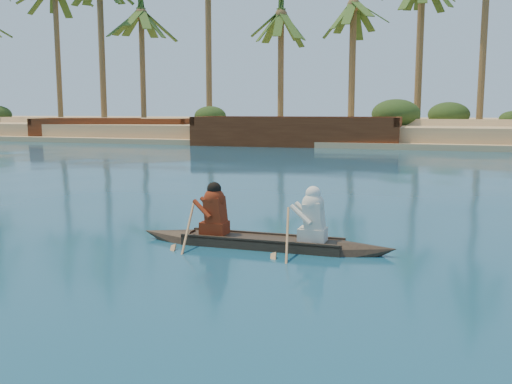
% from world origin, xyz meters
% --- Properties ---
extents(ground, '(160.00, 160.00, 0.00)m').
position_xyz_m(ground, '(0.00, 0.00, 0.00)').
color(ground, navy).
rests_on(ground, ground).
extents(sandy_embankment, '(150.00, 51.00, 1.50)m').
position_xyz_m(sandy_embankment, '(0.00, 46.89, 0.53)').
color(sandy_embankment, tan).
rests_on(sandy_embankment, ground).
extents(palm_grove, '(110.00, 14.00, 16.00)m').
position_xyz_m(palm_grove, '(0.00, 35.00, 8.00)').
color(palm_grove, '#314F1C').
rests_on(palm_grove, ground).
extents(shrub_cluster, '(100.00, 6.00, 2.40)m').
position_xyz_m(shrub_cluster, '(0.00, 31.50, 1.20)').
color(shrub_cluster, '#1E3111').
rests_on(shrub_cluster, ground).
extents(canoe, '(4.68, 0.65, 1.29)m').
position_xyz_m(canoe, '(2.74, -4.00, 0.25)').
color(canoe, '#372A1E').
rests_on(canoe, ground).
extents(barge_left, '(12.84, 6.99, 2.04)m').
position_xyz_m(barge_left, '(-19.48, 26.21, 0.71)').
color(barge_left, '#652D15').
rests_on(barge_left, ground).
extents(barge_mid, '(13.84, 5.10, 2.28)m').
position_xyz_m(barge_mid, '(-3.98, 24.21, 0.80)').
color(barge_mid, '#652D15').
rests_on(barge_mid, ground).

